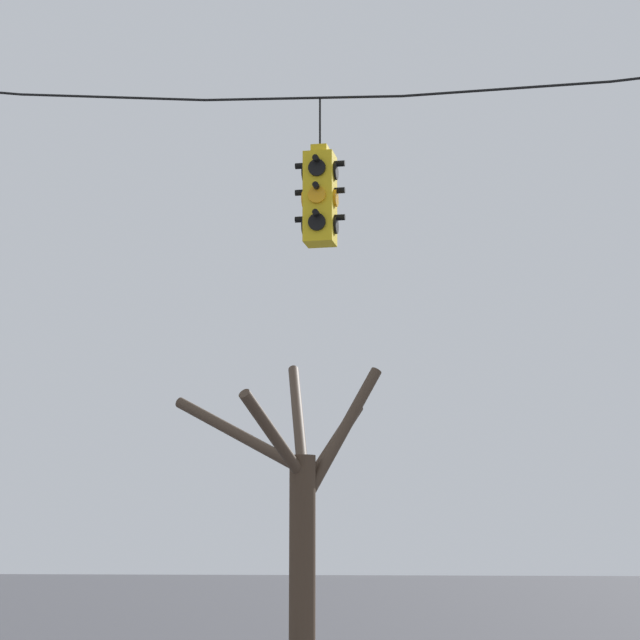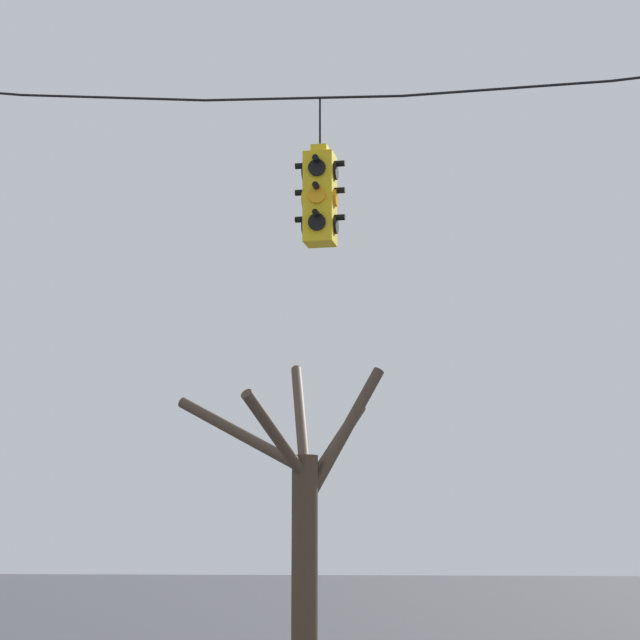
% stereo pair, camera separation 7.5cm
% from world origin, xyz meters
% --- Properties ---
extents(span_wire, '(16.44, 0.03, 0.76)m').
position_xyz_m(span_wire, '(-0.00, 0.17, 7.23)').
color(span_wire, black).
extents(traffic_light_near_right_pole, '(0.58, 0.58, 1.74)m').
position_xyz_m(traffic_light_near_right_pole, '(-2.13, 0.17, 5.83)').
color(traffic_light_near_right_pole, yellow).
extents(bare_tree, '(3.84, 4.29, 5.38)m').
position_xyz_m(bare_tree, '(-3.91, 7.45, 2.67)').
color(bare_tree, '#423326').
rests_on(bare_tree, ground_plane).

